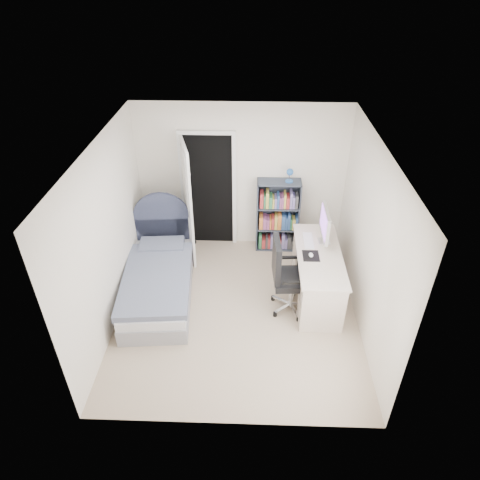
{
  "coord_description": "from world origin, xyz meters",
  "views": [
    {
      "loc": [
        0.19,
        -4.57,
        4.35
      ],
      "look_at": [
        0.03,
        0.3,
        1.04
      ],
      "focal_mm": 32.0,
      "sensor_mm": 36.0,
      "label": 1
    }
  ],
  "objects_px": {
    "bed": "(159,278)",
    "bookcase": "(278,218)",
    "desk": "(317,273)",
    "office_chair": "(286,273)",
    "nightstand": "(180,233)",
    "floor_lamp": "(190,216)"
  },
  "relations": [
    {
      "from": "bed",
      "to": "nightstand",
      "type": "height_order",
      "value": "bed"
    },
    {
      "from": "desk",
      "to": "office_chair",
      "type": "xyz_separation_m",
      "value": [
        -0.49,
        -0.3,
        0.22
      ]
    },
    {
      "from": "floor_lamp",
      "to": "desk",
      "type": "xyz_separation_m",
      "value": [
        2.04,
        -1.3,
        -0.15
      ]
    },
    {
      "from": "office_chair",
      "to": "bookcase",
      "type": "bearing_deg",
      "value": 91.8
    },
    {
      "from": "bed",
      "to": "desk",
      "type": "xyz_separation_m",
      "value": [
        2.35,
        0.03,
        0.14
      ]
    },
    {
      "from": "nightstand",
      "to": "bookcase",
      "type": "height_order",
      "value": "bookcase"
    },
    {
      "from": "bookcase",
      "to": "bed",
      "type": "bearing_deg",
      "value": -144.49
    },
    {
      "from": "bed",
      "to": "desk",
      "type": "height_order",
      "value": "desk"
    },
    {
      "from": "bed",
      "to": "floor_lamp",
      "type": "distance_m",
      "value": 1.4
    },
    {
      "from": "floor_lamp",
      "to": "bookcase",
      "type": "height_order",
      "value": "bookcase"
    },
    {
      "from": "bed",
      "to": "nightstand",
      "type": "distance_m",
      "value": 1.15
    },
    {
      "from": "bookcase",
      "to": "desk",
      "type": "distance_m",
      "value": 1.38
    },
    {
      "from": "bed",
      "to": "nightstand",
      "type": "bearing_deg",
      "value": 82.24
    },
    {
      "from": "bed",
      "to": "bookcase",
      "type": "bearing_deg",
      "value": 35.51
    },
    {
      "from": "nightstand",
      "to": "office_chair",
      "type": "bearing_deg",
      "value": -39.38
    },
    {
      "from": "bed",
      "to": "desk",
      "type": "bearing_deg",
      "value": 0.81
    },
    {
      "from": "nightstand",
      "to": "floor_lamp",
      "type": "relative_size",
      "value": 0.38
    },
    {
      "from": "floor_lamp",
      "to": "office_chair",
      "type": "height_order",
      "value": "floor_lamp"
    },
    {
      "from": "bed",
      "to": "bookcase",
      "type": "distance_m",
      "value": 2.25
    },
    {
      "from": "office_chair",
      "to": "floor_lamp",
      "type": "bearing_deg",
      "value": 134.17
    },
    {
      "from": "floor_lamp",
      "to": "desk",
      "type": "bearing_deg",
      "value": -32.51
    },
    {
      "from": "office_chair",
      "to": "nightstand",
      "type": "bearing_deg",
      "value": 140.62
    }
  ]
}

